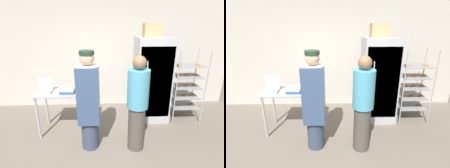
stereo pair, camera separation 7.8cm
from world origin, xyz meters
The scene contains 11 objects.
ground_plane centered at (0.00, 0.00, 0.00)m, with size 14.00×14.00×0.00m, color #6B6056.
back_wall centered at (0.00, 2.38, 1.42)m, with size 6.40×0.12×2.84m, color #B7B2A8.
refrigerator centered at (0.94, 1.55, 0.94)m, with size 0.75×0.74×1.87m.
baking_rack centered at (1.71, 1.47, 0.80)m, with size 0.66×0.52×1.64m.
prep_counter centered at (-0.95, 1.09, 0.77)m, with size 1.01×0.62×0.89m.
donut_box centered at (-1.28, 0.99, 0.94)m, with size 0.26×0.23×0.28m.
blender_pitcher centered at (-0.66, 1.21, 1.03)m, with size 0.14×0.14×0.30m.
binder_stack centered at (-0.84, 0.98, 0.94)m, with size 0.28×0.26×0.11m.
cardboard_storage_box centered at (0.89, 1.63, 2.01)m, with size 0.37×0.27×0.28m.
person_baker centered at (-0.40, 0.53, 0.91)m, with size 0.37×0.39×1.76m.
person_customer centered at (0.41, 0.46, 0.86)m, with size 0.36×0.36×1.69m.
Camera 1 is at (-0.15, -2.16, 2.15)m, focal length 28.00 mm.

